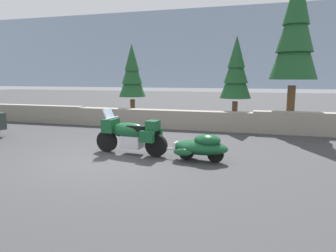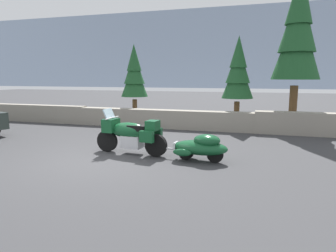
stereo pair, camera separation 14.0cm
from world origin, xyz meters
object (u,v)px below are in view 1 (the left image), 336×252
Objects in this scene: car_shaped_trailer at (201,146)px; pine_tree_tall at (296,30)px; touring_motorcycle at (130,134)px; pine_tree_far_right at (236,71)px; pine_tree_secondary at (132,73)px.

car_shaped_trailer is 7.51m from pine_tree_tall.
pine_tree_tall is at bearing 48.40° from touring_motorcycle.
pine_tree_far_right is (0.51, 6.06, 2.15)m from car_shaped_trailer.
pine_tree_tall reaches higher than car_shaped_trailer.
pine_tree_secondary is at bearing 174.38° from pine_tree_tall.
pine_tree_far_right is (2.66, 5.87, 1.94)m from touring_motorcycle.
pine_tree_far_right is at bearing 65.58° from touring_motorcycle.
pine_tree_tall reaches higher than touring_motorcycle.
pine_tree_far_right reaches higher than car_shaped_trailer.
touring_motorcycle is 2.18m from car_shaped_trailer.
pine_tree_tall is (5.01, 5.64, 3.56)m from touring_motorcycle.
touring_motorcycle is at bearing 174.84° from car_shaped_trailer.
pine_tree_far_right is (5.22, -0.52, 0.10)m from pine_tree_secondary.
pine_tree_tall is 1.63× the size of pine_tree_far_right.
touring_motorcycle is at bearing -131.60° from pine_tree_tall.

